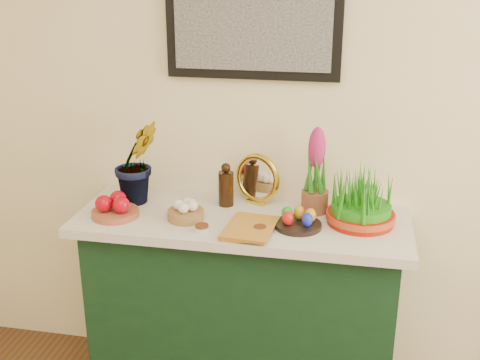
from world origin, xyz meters
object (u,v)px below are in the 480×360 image
(book, at_px, (227,225))
(wheatgrass_sabzeh, at_px, (362,201))
(mirror, at_px, (257,179))
(sideboard, at_px, (242,311))
(hyacinth_green, at_px, (136,149))

(book, relative_size, wheatgrass_sabzeh, 0.89)
(mirror, relative_size, book, 0.90)
(wheatgrass_sabzeh, bearing_deg, sideboard, -177.48)
(hyacinth_green, relative_size, wheatgrass_sabzeh, 1.75)
(sideboard, xyz_separation_m, mirror, (0.04, 0.17, 0.57))
(wheatgrass_sabzeh, bearing_deg, mirror, 162.19)
(wheatgrass_sabzeh, bearing_deg, book, -163.30)
(book, xyz_separation_m, wheatgrass_sabzeh, (0.52, 0.16, 0.08))
(hyacinth_green, xyz_separation_m, mirror, (0.52, 0.09, -0.14))
(book, height_order, wheatgrass_sabzeh, wheatgrass_sabzeh)
(hyacinth_green, distance_m, wheatgrass_sabzeh, 0.98)
(sideboard, relative_size, hyacinth_green, 2.64)
(sideboard, bearing_deg, wheatgrass_sabzeh, 2.52)
(mirror, distance_m, book, 0.32)
(mirror, height_order, book, mirror)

